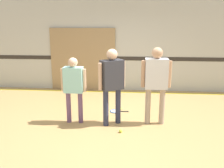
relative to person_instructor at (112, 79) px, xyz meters
name	(u,v)px	position (x,y,z in m)	size (l,w,h in m)	color
ground_plane	(113,123)	(0.02, 0.07, -1.00)	(16.00, 16.00, 0.00)	tan
wall_back	(120,40)	(0.02, 2.79, 0.59)	(16.00, 0.07, 3.20)	beige
wall_panel	(83,59)	(-1.16, 2.73, -0.03)	(2.05, 0.05, 1.96)	#9E7F56
floor_stripe	(119,92)	(0.02, 2.48, -1.00)	(14.40, 0.10, 0.01)	yellow
person_instructor	(112,79)	(0.00, 0.00, 0.00)	(0.53, 0.46, 1.62)	#2D334C
person_student_left	(74,83)	(-0.82, 0.03, -0.12)	(0.54, 0.23, 1.43)	#6B4C70
person_student_right	(156,78)	(0.91, 0.11, 0.02)	(0.63, 0.27, 1.65)	tan
racket_spare_on_floor	(116,111)	(0.04, 0.76, -0.99)	(0.46, 0.26, 0.03)	blue
tennis_ball_near_instructor	(121,131)	(0.21, -0.42, -0.97)	(0.07, 0.07, 0.07)	#CCE038
tennis_ball_by_spare_racket	(117,112)	(0.08, 0.62, -0.97)	(0.07, 0.07, 0.07)	#CCE038
tennis_ball_stray_left	(120,108)	(0.13, 0.90, -0.97)	(0.07, 0.07, 0.07)	#CCE038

